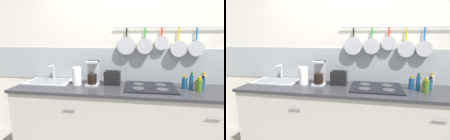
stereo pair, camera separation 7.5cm
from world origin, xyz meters
TOP-DOWN VIEW (x-y plane):
  - wall_back at (0.00, 0.35)m, footprint 7.20×0.15m
  - cabinet_base at (0.00, -0.00)m, footprint 3.02×0.61m
  - countertop at (0.00, 0.00)m, footprint 3.06×0.63m
  - sink_basin at (-1.20, 0.12)m, footprint 0.59×0.37m
  - paper_towel_roll at (-0.78, 0.04)m, footprint 0.12×0.12m
  - coffee_maker at (-0.57, 0.07)m, footprint 0.16×0.17m
  - toaster at (-0.33, 0.12)m, footprint 0.22×0.14m
  - cooktop at (0.15, 0.05)m, footprint 0.61×0.49m
  - bottle_olive_oil at (0.55, 0.07)m, footprint 0.06×0.06m
  - bottle_sesame_oil at (0.61, 0.04)m, footprint 0.04×0.04m
  - bottle_cooking_wine at (0.68, -0.01)m, footprint 0.07×0.07m
  - bottle_vinegar at (0.76, 0.08)m, footprint 0.05×0.05m
  - bottle_dish_soap at (0.83, 0.26)m, footprint 0.06×0.06m

SIDE VIEW (x-z plane):
  - cabinet_base at x=0.00m, z-range 0.00..0.88m
  - countertop at x=0.00m, z-range 0.88..0.92m
  - cooktop at x=0.15m, z-range 0.91..0.93m
  - sink_basin at x=-1.20m, z-range 0.82..1.04m
  - bottle_vinegar at x=0.76m, z-range 0.91..1.07m
  - bottle_olive_oil at x=0.55m, z-range 0.91..1.07m
  - bottle_cooking_wine at x=0.68m, z-range 0.91..1.07m
  - bottle_dish_soap at x=0.83m, z-range 0.91..1.07m
  - toaster at x=-0.33m, z-range 0.91..1.09m
  - bottle_sesame_oil at x=0.61m, z-range 0.90..1.11m
  - paper_towel_roll at x=-0.78m, z-range 0.92..1.14m
  - coffee_maker at x=-0.57m, z-range 0.89..1.20m
  - wall_back at x=0.00m, z-range -0.02..2.58m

